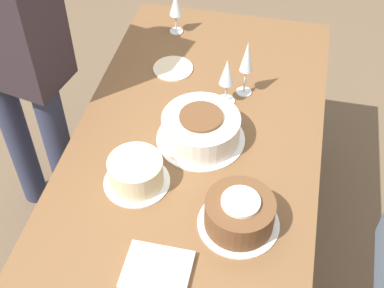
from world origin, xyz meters
The scene contains 11 objects.
ground_plane centered at (0.00, 0.00, 0.00)m, with size 12.00×12.00×0.00m, color brown.
dining_table centered at (0.00, 0.00, 0.63)m, with size 1.75×0.86×0.73m.
cake_center_white centered at (0.08, -0.01, 0.78)m, with size 0.31×0.31×0.11m.
cake_front_chocolate centered at (-0.25, -0.20, 0.79)m, with size 0.25×0.25×0.12m.
cake_back_decorated centered at (-0.16, 0.15, 0.78)m, with size 0.21×0.21×0.10m.
wine_glass_near centered at (0.35, -0.12, 0.89)m, with size 0.06×0.06×0.23m.
wine_glass_far centered at (0.29, -0.06, 0.86)m, with size 0.07×0.07×0.19m.
wine_glass_extra centered at (0.68, 0.22, 0.86)m, with size 0.06×0.06×0.18m.
dessert_plate_right centered at (0.43, 0.17, 0.74)m, with size 0.16×0.16×0.01m.
napkin_stack centered at (-0.46, 0.00, 0.74)m, with size 0.15×0.19×0.02m.
person_watching centered at (0.21, 0.72, 0.98)m, with size 0.30×0.44×1.63m.
Camera 1 is at (-1.19, -0.26, 2.07)m, focal length 50.00 mm.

